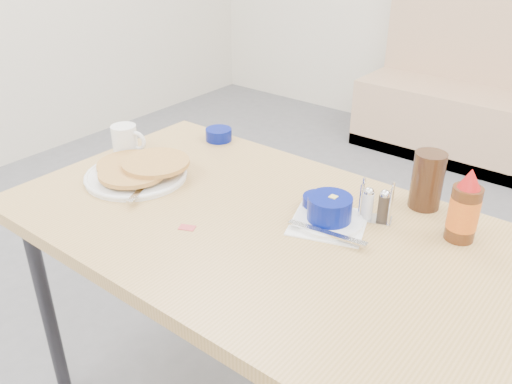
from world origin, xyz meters
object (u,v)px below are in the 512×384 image
Objects in this scene: dining_table at (266,244)px; syrup_bottle at (464,210)px; pancake_plate at (138,171)px; creamer_bowl at (219,135)px; amber_tumbler at (427,180)px; butter_bowl at (319,203)px; coffee_mug at (126,139)px; condiment_caddy at (375,207)px; grits_setting at (329,212)px.

dining_table is 0.50m from syrup_bottle.
dining_table is at bearing 3.34° from pancake_plate.
creamer_bowl is at bearing 144.09° from dining_table.
creamer_bowl is at bearing 180.00° from amber_tumbler.
dining_table is 0.47m from pancake_plate.
syrup_bottle is (0.35, 0.09, 0.06)m from butter_bowl.
amber_tumbler is at bearing 26.30° from pancake_plate.
coffee_mug is 0.63× the size of syrup_bottle.
dining_table is at bearing -6.46° from coffee_mug.
pancake_plate is 2.85× the size of condiment_caddy.
butter_bowl is at bearing 6.21° from coffee_mug.
coffee_mug reaches higher than creamer_bowl.
grits_setting reaches higher than butter_bowl.
grits_setting is 0.64m from creamer_bowl.
dining_table is 5.44× the size of grits_setting.
dining_table is 0.46m from amber_tumbler.
coffee_mug is 0.95m from amber_tumbler.
coffee_mug is 0.85m from condiment_caddy.
dining_table is at bearing -129.30° from amber_tumbler.
pancake_plate is 2.55× the size of coffee_mug.
creamer_bowl is at bearing 160.22° from butter_bowl.
creamer_bowl is at bearing 158.15° from grits_setting.
dining_table is at bearing -113.27° from butter_bowl.
pancake_plate is at bearing 178.02° from condiment_caddy.
coffee_mug is at bearing 173.54° from dining_table.
dining_table is 13.14× the size of condiment_caddy.
pancake_plate is at bearing -161.64° from butter_bowl.
condiment_caddy reaches higher than creamer_bowl.
syrup_bottle is at bearing -6.40° from creamer_bowl.
syrup_bottle is at bearing 30.35° from dining_table.
grits_setting is 2.92× the size of butter_bowl.
creamer_bowl is 0.58× the size of amber_tumbler.
grits_setting is (0.76, 0.03, -0.01)m from coffee_mug.
amber_tumbler is at bearing 57.08° from grits_setting.
creamer_bowl is at bearing 173.60° from syrup_bottle.
condiment_caddy is (0.21, 0.19, 0.10)m from dining_table.
grits_setting is at bearing -21.85° from creamer_bowl.
pancake_plate is 0.92m from syrup_bottle.
coffee_mug is 0.75× the size of amber_tumbler.
grits_setting reaches higher than dining_table.
amber_tumbler is (0.28, 0.34, 0.14)m from dining_table.
amber_tumbler is at bearing 50.70° from dining_table.
condiment_caddy reaches higher than butter_bowl.
grits_setting is at bearing 12.36° from pancake_plate.
dining_table is 7.36× the size of syrup_bottle.
butter_bowl is 0.15m from condiment_caddy.
creamer_bowl is (-0.01, 0.37, -0.00)m from pancake_plate.
syrup_bottle reaches higher than condiment_caddy.
dining_table is 8.89× the size of amber_tumbler.
creamer_bowl is 0.48× the size of syrup_bottle.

